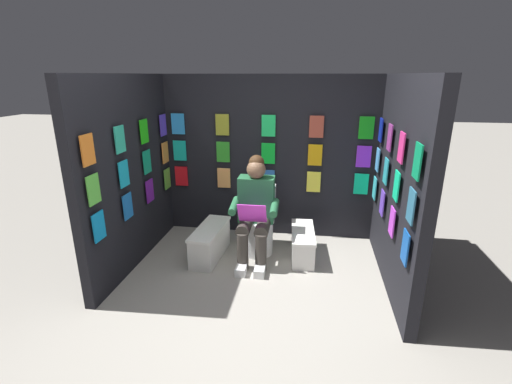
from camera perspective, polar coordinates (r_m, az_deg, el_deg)
ground_plane at (r=3.26m, az=-2.70°, el=-20.37°), size 30.00×30.00×0.00m
display_wall_back at (r=4.60m, az=2.07°, el=5.49°), size 2.76×0.14×2.04m
display_wall_left at (r=3.69m, az=21.75°, el=0.99°), size 0.14×1.92×2.04m
display_wall_right at (r=4.07m, az=-19.42°, el=2.79°), size 0.14×1.92×2.04m
toilet at (r=4.30m, az=0.28°, el=-5.17°), size 0.41×0.56×0.77m
person_reading at (r=3.99m, az=-0.15°, el=-2.83°), size 0.53×0.69×1.19m
comic_longbox_near at (r=4.24m, az=7.40°, el=-8.11°), size 0.31×0.73×0.33m
comic_longbox_far at (r=4.23m, az=-7.28°, el=-7.86°), size 0.32×0.78×0.37m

